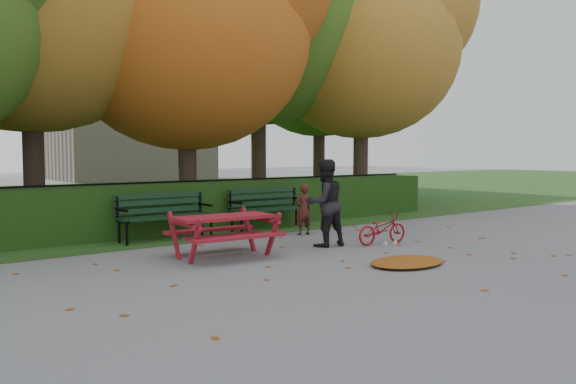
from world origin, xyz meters
TOP-DOWN VIEW (x-y plane):
  - ground at (0.00, 0.00)m, footprint 90.00×90.00m
  - grass_strip at (0.00, 14.00)m, footprint 90.00×90.00m
  - building_right at (8.00, 28.00)m, footprint 9.00×6.00m
  - hedge at (0.00, 4.50)m, footprint 13.00×0.90m
  - iron_fence at (0.00, 5.30)m, footprint 14.00×0.04m
  - tree_c at (0.83, 5.96)m, footprint 6.30×6.00m
  - tree_d at (3.88, 7.23)m, footprint 7.14×6.80m
  - tree_e at (6.52, 5.77)m, footprint 6.09×5.80m
  - tree_g at (8.33, 9.76)m, footprint 6.30×6.00m
  - bench_left at (-1.30, 3.70)m, footprint 1.80×0.57m
  - bench_right at (1.10, 3.70)m, footprint 1.80×0.57m
  - picnic_table at (-1.34, 1.47)m, footprint 1.61×1.33m
  - leaf_pile at (0.47, -0.69)m, footprint 1.44×1.18m
  - leaf_scatter at (0.00, 0.30)m, footprint 9.00×5.70m
  - child at (1.18, 2.58)m, footprint 0.40×0.28m
  - adult at (0.60, 1.27)m, footprint 0.80×0.66m
  - bicycle at (1.56, 0.81)m, footprint 1.10×0.48m

SIDE VIEW (x-z plane):
  - ground at x=0.00m, z-range 0.00..0.00m
  - grass_strip at x=0.00m, z-range 0.01..0.01m
  - leaf_scatter at x=0.00m, z-range 0.00..0.01m
  - leaf_pile at x=0.47m, z-range 0.00..0.09m
  - bicycle at x=1.56m, z-range 0.00..0.56m
  - hedge at x=0.00m, z-range 0.00..1.00m
  - child at x=1.18m, z-range 0.00..1.02m
  - picnic_table at x=-1.34m, z-range 0.14..0.89m
  - bench_left at x=-1.30m, z-range 0.08..0.96m
  - bench_right at x=1.10m, z-range 0.08..0.96m
  - iron_fence at x=0.00m, z-range 0.03..1.05m
  - adult at x=0.60m, z-range 0.00..1.53m
  - tree_c at x=0.83m, z-range 0.82..8.82m
  - tree_e at x=6.52m, z-range 1.01..9.16m
  - tree_g at x=8.33m, z-range 1.10..9.65m
  - tree_d at x=3.88m, z-range 1.19..10.77m
  - building_right at x=8.00m, z-range 0.00..12.00m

